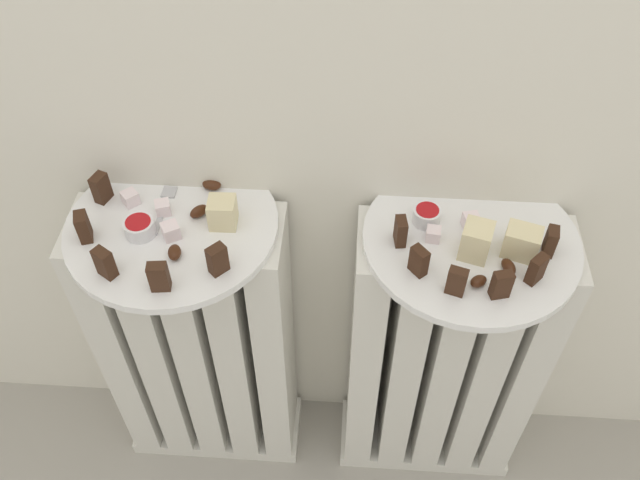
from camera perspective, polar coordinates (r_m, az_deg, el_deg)
name	(u,v)px	position (r m, az deg, el deg)	size (l,w,h in m)	color
radiator_left	(201,349)	(1.21, -10.03, -9.10)	(0.33, 0.13, 0.61)	silver
radiator_right	(440,363)	(1.19, 10.19, -10.21)	(0.33, 0.13, 0.61)	silver
plate_left	(172,226)	(0.96, -12.45, 1.17)	(0.30, 0.30, 0.01)	white
plate_right	(471,241)	(0.94, 12.69, -0.05)	(0.30, 0.30, 0.01)	white
dark_cake_slice_left_0	(101,188)	(1.00, -18.10, 4.23)	(0.02, 0.02, 0.04)	#382114
dark_cake_slice_left_1	(83,227)	(0.95, -19.46, 1.05)	(0.02, 0.02, 0.04)	#382114
dark_cake_slice_left_2	(105,263)	(0.90, -17.82, -1.88)	(0.02, 0.02, 0.04)	#382114
dark_cake_slice_left_3	(159,277)	(0.87, -13.53, -3.06)	(0.02, 0.02, 0.04)	#382114
dark_cake_slice_left_4	(217,260)	(0.87, -8.70, -1.65)	(0.02, 0.02, 0.04)	#382114
marble_cake_slice_left_0	(222,212)	(0.93, -8.28, 2.33)	(0.04, 0.04, 0.04)	beige
turkish_delight_left_0	(130,198)	(0.99, -15.81, 3.45)	(0.02, 0.02, 0.02)	white
turkish_delight_left_1	(171,231)	(0.93, -12.55, 0.75)	(0.02, 0.02, 0.02)	white
turkish_delight_left_2	(163,208)	(0.97, -13.20, 2.67)	(0.02, 0.02, 0.02)	white
medjool_date_left_0	(212,185)	(0.99, -9.19, 4.67)	(0.03, 0.02, 0.01)	#3D1E0F
medjool_date_left_1	(199,211)	(0.95, -10.25, 2.40)	(0.03, 0.01, 0.02)	#3D1E0F
medjool_date_left_2	(174,252)	(0.91, -12.26, -1.04)	(0.03, 0.02, 0.01)	#3D1E0F
medjool_date_left_3	(171,173)	(1.02, -12.57, 5.59)	(0.03, 0.02, 0.01)	#3D1E0F
jam_bowl_left	(139,227)	(0.94, -15.10, 1.08)	(0.04, 0.04, 0.02)	white
dark_cake_slice_right_0	(401,231)	(0.90, 6.86, 0.73)	(0.02, 0.01, 0.04)	#382114
dark_cake_slice_right_1	(419,261)	(0.87, 8.40, -1.77)	(0.02, 0.01, 0.04)	#382114
dark_cake_slice_right_2	(457,281)	(0.86, 11.53, -3.47)	(0.02, 0.01, 0.04)	#382114
dark_cake_slice_right_3	(501,285)	(0.87, 15.15, -3.68)	(0.02, 0.01, 0.04)	#382114
dark_cake_slice_right_4	(537,269)	(0.90, 17.92, -2.38)	(0.02, 0.01, 0.04)	#382114
dark_cake_slice_right_5	(551,241)	(0.93, 18.99, -0.12)	(0.02, 0.01, 0.04)	#382114
marble_cake_slice_right_0	(476,241)	(0.90, 13.12, -0.07)	(0.04, 0.04, 0.05)	beige
marble_cake_slice_right_1	(522,242)	(0.92, 16.76, -0.17)	(0.05, 0.03, 0.04)	beige
turkish_delight_right_0	(433,234)	(0.92, 9.60, 0.49)	(0.02, 0.02, 0.02)	white
turkish_delight_right_1	(471,221)	(0.95, 12.70, 1.54)	(0.02, 0.02, 0.02)	white
medjool_date_right_0	(509,267)	(0.91, 15.72, -2.19)	(0.03, 0.02, 0.02)	#3D1E0F
medjool_date_right_1	(478,281)	(0.88, 13.31, -3.43)	(0.02, 0.02, 0.01)	#3D1E0F
jam_bowl_right	(427,215)	(0.94, 9.05, 2.12)	(0.04, 0.04, 0.02)	white
fork	(164,206)	(0.98, -13.08, 2.84)	(0.02, 0.10, 0.00)	#B7B7BC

